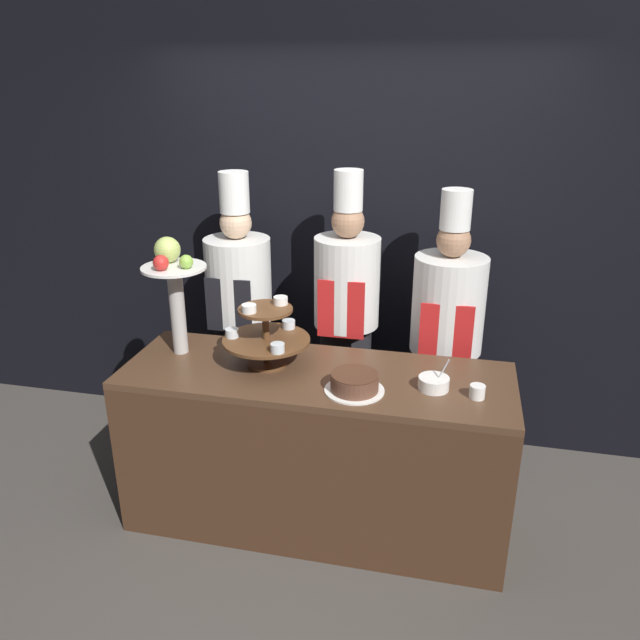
% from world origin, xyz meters
% --- Properties ---
extents(ground_plane, '(14.00, 14.00, 0.00)m').
position_xyz_m(ground_plane, '(0.00, 0.00, 0.00)').
color(ground_plane, '#47423D').
extents(wall_back, '(10.00, 0.06, 2.80)m').
position_xyz_m(wall_back, '(0.00, 1.39, 1.40)').
color(wall_back, black).
rests_on(wall_back, ground_plane).
extents(buffet_counter, '(2.00, 0.69, 0.90)m').
position_xyz_m(buffet_counter, '(0.00, 0.35, 0.45)').
color(buffet_counter, '#422819').
rests_on(buffet_counter, ground_plane).
extents(tiered_stand, '(0.45, 0.45, 0.36)m').
position_xyz_m(tiered_stand, '(-0.27, 0.38, 1.08)').
color(tiered_stand, brown).
rests_on(tiered_stand, buffet_counter).
extents(fruit_pedestal, '(0.34, 0.34, 0.63)m').
position_xyz_m(fruit_pedestal, '(-0.80, 0.45, 1.32)').
color(fruit_pedestal, '#B2ADA8').
rests_on(fruit_pedestal, buffet_counter).
extents(cake_round, '(0.29, 0.29, 0.09)m').
position_xyz_m(cake_round, '(0.23, 0.19, 0.95)').
color(cake_round, white).
rests_on(cake_round, buffet_counter).
extents(cup_white, '(0.07, 0.07, 0.06)m').
position_xyz_m(cup_white, '(0.80, 0.25, 0.93)').
color(cup_white, white).
rests_on(cup_white, buffet_counter).
extents(serving_bowl_near, '(0.15, 0.15, 0.16)m').
position_xyz_m(serving_bowl_near, '(0.60, 0.30, 0.93)').
color(serving_bowl_near, white).
rests_on(serving_bowl_near, buffet_counter).
extents(chef_left, '(0.40, 0.40, 1.80)m').
position_xyz_m(chef_left, '(-0.64, 1.00, 0.97)').
color(chef_left, '#28282D').
rests_on(chef_left, ground_plane).
extents(chef_center_left, '(0.39, 0.39, 1.83)m').
position_xyz_m(chef_center_left, '(0.04, 1.00, 1.00)').
color(chef_center_left, '#28282D').
rests_on(chef_center_left, ground_plane).
extents(chef_center_right, '(0.42, 0.42, 1.75)m').
position_xyz_m(chef_center_right, '(0.63, 1.00, 0.93)').
color(chef_center_right, '#28282D').
rests_on(chef_center_right, ground_plane).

